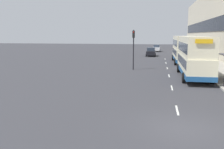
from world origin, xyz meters
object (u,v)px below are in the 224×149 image
at_px(car_1, 151,52).
at_px(traffic_light_far_kerb, 134,43).
at_px(double_decker_bus_near, 194,56).
at_px(car_0, 156,48).
at_px(double_decker_bus_ahead, 183,49).

xyz_separation_m(car_1, traffic_light_far_kerb, (-1.57, -21.44, 2.52)).
bearing_deg(double_decker_bus_near, car_1, 101.41).
relative_size(double_decker_bus_near, traffic_light_far_kerb, 2.10).
bearing_deg(double_decker_bus_near, traffic_light_far_kerb, 144.77).
distance_m(car_0, traffic_light_far_kerb, 36.96).
distance_m(double_decker_bus_ahead, car_1, 13.20).
relative_size(double_decker_bus_ahead, car_1, 2.59).
bearing_deg(double_decker_bus_near, double_decker_bus_ahead, 89.67).
height_order(double_decker_bus_ahead, car_1, double_decker_bus_ahead).
relative_size(car_1, traffic_light_far_kerb, 0.84).
bearing_deg(car_1, traffic_light_far_kerb, 85.81).
height_order(double_decker_bus_ahead, car_0, double_decker_bus_ahead).
distance_m(double_decker_bus_near, car_1, 26.87).
height_order(car_1, traffic_light_far_kerb, traffic_light_far_kerb).
bearing_deg(car_1, double_decker_bus_near, 101.41).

